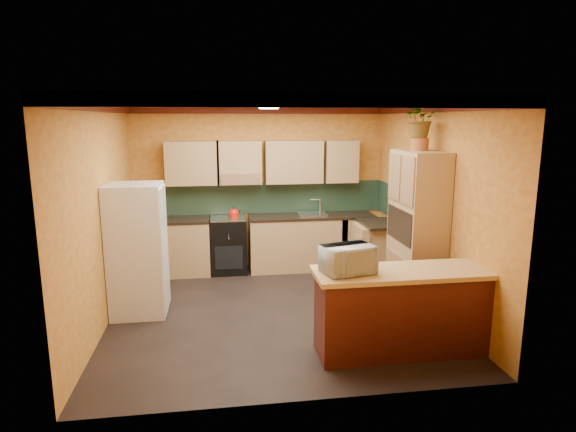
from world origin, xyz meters
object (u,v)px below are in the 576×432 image
(fridge, at_px, (137,250))
(microwave, at_px, (348,259))
(breakfast_bar, at_px, (401,314))
(stove, at_px, (228,245))
(base_cabinets_back, at_px, (266,244))
(pantry, at_px, (417,232))

(fridge, height_order, microwave, fridge)
(fridge, bearing_deg, breakfast_bar, -27.51)
(microwave, bearing_deg, fridge, 132.10)
(stove, height_order, fridge, fridge)
(base_cabinets_back, distance_m, pantry, 2.72)
(base_cabinets_back, xyz_separation_m, stove, (-0.62, -0.00, 0.02))
(fridge, relative_size, microwave, 3.27)
(fridge, height_order, breakfast_bar, fridge)
(base_cabinets_back, distance_m, microwave, 3.23)
(stove, bearing_deg, fridge, -126.91)
(stove, height_order, pantry, pantry)
(breakfast_bar, bearing_deg, base_cabinets_back, 110.11)
(microwave, bearing_deg, pantry, 28.54)
(pantry, xyz_separation_m, microwave, (-1.25, -1.17, 0.02))
(base_cabinets_back, relative_size, breakfast_bar, 2.03)
(breakfast_bar, bearing_deg, pantry, 61.31)
(base_cabinets_back, bearing_deg, fridge, -138.88)
(breakfast_bar, bearing_deg, fridge, 152.49)
(fridge, bearing_deg, pantry, -5.86)
(stove, xyz_separation_m, fridge, (-1.19, -1.58, 0.39))
(base_cabinets_back, height_order, stove, stove)
(fridge, bearing_deg, stove, 53.09)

